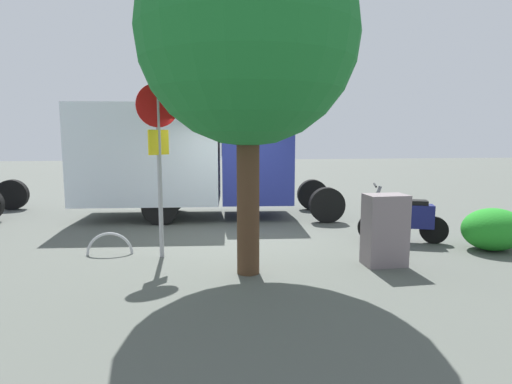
% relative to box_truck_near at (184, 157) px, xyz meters
% --- Properties ---
extents(ground_plane, '(60.00, 60.00, 0.00)m').
position_rel_box_truck_near_xyz_m(ground_plane, '(-1.18, 2.84, -1.64)').
color(ground_plane, '#4F534D').
extents(box_truck_near, '(7.01, 2.60, 3.00)m').
position_rel_box_truck_near_xyz_m(box_truck_near, '(0.00, 0.00, 0.00)').
color(box_truck_near, black).
rests_on(box_truck_near, ground).
extents(motorcycle, '(1.75, 0.79, 1.20)m').
position_rel_box_truck_near_xyz_m(motorcycle, '(-4.63, 3.32, -1.12)').
color(motorcycle, black).
rests_on(motorcycle, ground).
extents(stop_sign, '(0.71, 0.33, 3.11)m').
position_rel_box_truck_near_xyz_m(stop_sign, '(0.27, 3.82, 0.44)').
color(stop_sign, '#9E9EA3').
rests_on(stop_sign, ground).
extents(street_tree, '(3.36, 3.36, 5.40)m').
position_rel_box_truck_near_xyz_m(street_tree, '(-1.20, 4.91, 2.06)').
color(street_tree, '#47301E').
rests_on(street_tree, ground).
extents(utility_cabinet, '(0.71, 0.49, 1.22)m').
position_rel_box_truck_near_xyz_m(utility_cabinet, '(-3.56, 4.77, -1.02)').
color(utility_cabinet, slate).
rests_on(utility_cabinet, ground).
extents(bike_rack_hoop, '(0.85, 0.07, 0.85)m').
position_rel_box_truck_near_xyz_m(bike_rack_hoop, '(1.26, 3.54, -1.64)').
color(bike_rack_hoop, '#B7B7BC').
rests_on(bike_rack_hoop, ground).
extents(shrub_near_sign, '(1.20, 0.98, 0.82)m').
position_rel_box_truck_near_xyz_m(shrub_near_sign, '(-6.04, 4.12, -1.23)').
color(shrub_near_sign, '#218523').
rests_on(shrub_near_sign, ground).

